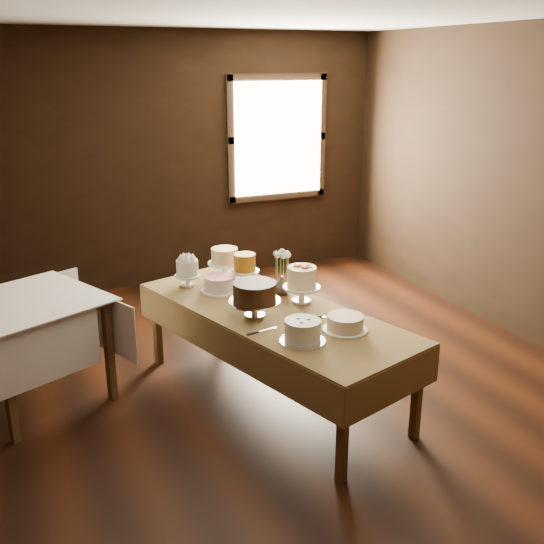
{
  "coord_description": "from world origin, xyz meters",
  "views": [
    {
      "loc": [
        -1.86,
        -3.97,
        2.46
      ],
      "look_at": [
        0.0,
        0.2,
        0.95
      ],
      "focal_mm": 42.08,
      "sensor_mm": 36.0,
      "label": 1
    }
  ],
  "objects": [
    {
      "name": "floor",
      "position": [
        0.0,
        0.0,
        0.0
      ],
      "size": [
        5.0,
        6.0,
        0.01
      ],
      "primitive_type": "cube",
      "color": "black",
      "rests_on": "ground"
    },
    {
      "name": "ceiling",
      "position": [
        0.0,
        0.0,
        2.8
      ],
      "size": [
        5.0,
        6.0,
        0.01
      ],
      "primitive_type": "cube",
      "color": "beige",
      "rests_on": "wall_back"
    },
    {
      "name": "wall_back",
      "position": [
        0.0,
        3.0,
        1.4
      ],
      "size": [
        5.0,
        0.02,
        2.8
      ],
      "primitive_type": "cube",
      "color": "black",
      "rests_on": "ground"
    },
    {
      "name": "window",
      "position": [
        1.3,
        2.94,
        1.6
      ],
      "size": [
        1.1,
        0.05,
        1.3
      ],
      "primitive_type": "cube",
      "color": "#FFEABF",
      "rests_on": "wall_back"
    },
    {
      "name": "display_table",
      "position": [
        -0.07,
        0.03,
        0.66
      ],
      "size": [
        1.53,
        2.47,
        0.71
      ],
      "rotation": [
        0.0,
        0.0,
        0.29
      ],
      "color": "#472F18",
      "rests_on": "ground"
    },
    {
      "name": "side_table",
      "position": [
        -1.72,
        0.69,
        0.72
      ],
      "size": [
        1.28,
        1.28,
        0.82
      ],
      "rotation": [
        0.0,
        0.0,
        0.42
      ],
      "color": "#472F18",
      "rests_on": "ground"
    },
    {
      "name": "cake_meringue",
      "position": [
        -0.48,
        0.81,
        0.82
      ],
      "size": [
        0.21,
        0.21,
        0.23
      ],
      "color": "white",
      "rests_on": "display_table"
    },
    {
      "name": "cake_speckled",
      "position": [
        -0.12,
        0.94,
        0.82
      ],
      "size": [
        0.32,
        0.32,
        0.25
      ],
      "color": "white",
      "rests_on": "display_table"
    },
    {
      "name": "cake_lattice",
      "position": [
        -0.29,
        0.58,
        0.77
      ],
      "size": [
        0.32,
        0.32,
        0.12
      ],
      "color": "white",
      "rests_on": "display_table"
    },
    {
      "name": "cake_caramel",
      "position": [
        -0.05,
        0.64,
        0.83
      ],
      "size": [
        0.24,
        0.24,
        0.27
      ],
      "color": "white",
      "rests_on": "display_table"
    },
    {
      "name": "cake_chocolate",
      "position": [
        -0.24,
        -0.03,
        0.83
      ],
      "size": [
        0.44,
        0.44,
        0.27
      ],
      "color": "silver",
      "rests_on": "display_table"
    },
    {
      "name": "cake_flowers",
      "position": [
        0.2,
        0.1,
        0.84
      ],
      "size": [
        0.31,
        0.31,
        0.29
      ],
      "color": "white",
      "rests_on": "display_table"
    },
    {
      "name": "cake_swirl",
      "position": [
        -0.12,
        -0.56,
        0.79
      ],
      "size": [
        0.34,
        0.34,
        0.15
      ],
      "color": "silver",
      "rests_on": "display_table"
    },
    {
      "name": "cake_cream",
      "position": [
        0.23,
        -0.51,
        0.76
      ],
      "size": [
        0.35,
        0.35,
        0.11
      ],
      "color": "white",
      "rests_on": "display_table"
    },
    {
      "name": "cake_server_a",
      "position": [
        0.08,
        -0.21,
        0.72
      ],
      "size": [
        0.24,
        0.09,
        0.01
      ],
      "primitive_type": "cube",
      "rotation": [
        0.0,
        0.0,
        0.28
      ],
      "color": "silver",
      "rests_on": "display_table"
    },
    {
      "name": "cake_server_b",
      "position": [
        0.27,
        -0.27,
        0.72
      ],
      "size": [
        0.23,
        0.13,
        0.01
      ],
      "primitive_type": "cube",
      "rotation": [
        0.0,
        0.0,
        -0.44
      ],
      "color": "silver",
      "rests_on": "display_table"
    },
    {
      "name": "cake_server_c",
      "position": [
        -0.17,
        0.27,
        0.72
      ],
      "size": [
        0.19,
        0.19,
        0.01
      ],
      "primitive_type": "cube",
      "rotation": [
        0.0,
        0.0,
        2.35
      ],
      "color": "silver",
      "rests_on": "display_table"
    },
    {
      "name": "cake_server_d",
      "position": [
        0.07,
        0.37,
        0.72
      ],
      "size": [
        0.19,
        0.18,
        0.01
      ],
      "primitive_type": "cube",
      "rotation": [
        0.0,
        0.0,
        0.74
      ],
      "color": "silver",
      "rests_on": "display_table"
    },
    {
      "name": "cake_server_e",
      "position": [
        -0.25,
        -0.29,
        0.72
      ],
      "size": [
        0.24,
        0.07,
        0.01
      ],
      "primitive_type": "cube",
      "rotation": [
        0.0,
        0.0,
        0.18
      ],
      "color": "silver",
      "rests_on": "display_table"
    },
    {
      "name": "flower_vase",
      "position": [
        0.14,
        0.31,
        0.79
      ],
      "size": [
        0.19,
        0.19,
        0.15
      ],
      "primitive_type": "imported",
      "rotation": [
        0.0,
        0.0,
        2.75
      ],
      "color": "#2D2823",
      "rests_on": "display_table"
    },
    {
      "name": "flower_bouquet",
      "position": [
        0.14,
        0.31,
        0.98
      ],
      "size": [
        0.14,
        0.14,
        0.2
      ],
      "primitive_type": null,
      "color": "white",
      "rests_on": "flower_vase"
    }
  ]
}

